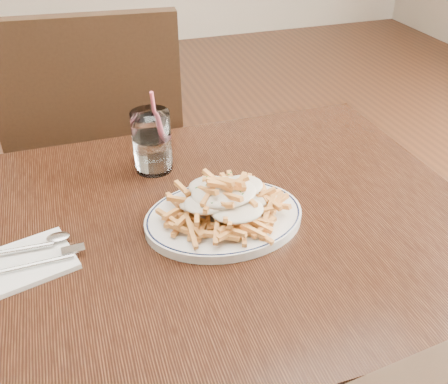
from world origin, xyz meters
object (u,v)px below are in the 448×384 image
object	(u,v)px
table	(176,258)
loaded_fries	(224,198)
fries_plate	(224,218)
chair_far	(101,155)
water_glass	(152,145)

from	to	relation	value
table	loaded_fries	bearing A→B (deg)	-9.76
table	fries_plate	size ratio (longest dim) A/B	3.59
fries_plate	loaded_fries	distance (m)	0.05
fries_plate	chair_far	bearing A→B (deg)	105.71
chair_far	loaded_fries	world-z (taller)	chair_far
table	chair_far	world-z (taller)	chair_far
table	fries_plate	world-z (taller)	fries_plate
chair_far	water_glass	world-z (taller)	chair_far
table	loaded_fries	xyz separation A→B (m)	(0.10, -0.02, 0.14)
loaded_fries	water_glass	size ratio (longest dim) A/B	1.45
table	fries_plate	xyz separation A→B (m)	(0.10, -0.02, 0.09)
loaded_fries	fries_plate	bearing A→B (deg)	0.00
table	water_glass	distance (m)	0.26
water_glass	table	bearing A→B (deg)	-92.25
fries_plate	water_glass	bearing A→B (deg)	109.92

